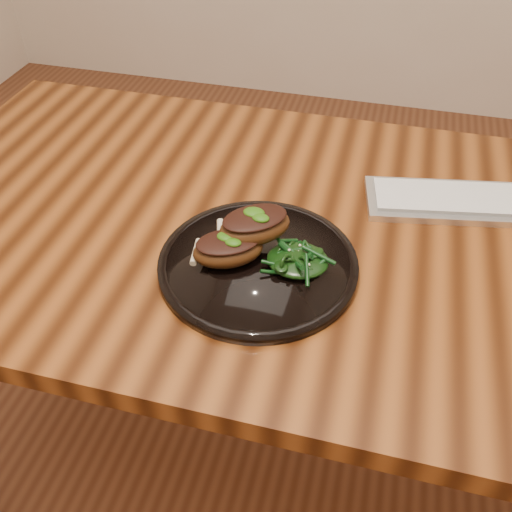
{
  "coord_description": "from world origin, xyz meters",
  "views": [
    {
      "loc": [
        0.08,
        -0.77,
        1.37
      ],
      "look_at": [
        -0.09,
        -0.13,
        0.78
      ],
      "focal_mm": 40.0,
      "sensor_mm": 36.0,
      "label": 1
    }
  ],
  "objects_px": {
    "desk": "(321,264)",
    "greens_heap": "(298,257)",
    "plate": "(258,264)",
    "keyboard": "(481,202)",
    "lamb_chop_front": "(228,248)"
  },
  "relations": [
    {
      "from": "lamb_chop_front",
      "to": "keyboard",
      "type": "bearing_deg",
      "value": 34.75
    },
    {
      "from": "plate",
      "to": "lamb_chop_front",
      "type": "bearing_deg",
      "value": -166.05
    },
    {
      "from": "desk",
      "to": "keyboard",
      "type": "relative_size",
      "value": 3.78
    },
    {
      "from": "lamb_chop_front",
      "to": "keyboard",
      "type": "xyz_separation_m",
      "value": [
        0.39,
        0.27,
        -0.03
      ]
    },
    {
      "from": "greens_heap",
      "to": "keyboard",
      "type": "height_order",
      "value": "greens_heap"
    },
    {
      "from": "plate",
      "to": "greens_heap",
      "type": "bearing_deg",
      "value": 5.19
    },
    {
      "from": "greens_heap",
      "to": "desk",
      "type": "bearing_deg",
      "value": 78.54
    },
    {
      "from": "plate",
      "to": "greens_heap",
      "type": "height_order",
      "value": "greens_heap"
    },
    {
      "from": "lamb_chop_front",
      "to": "keyboard",
      "type": "distance_m",
      "value": 0.48
    },
    {
      "from": "lamb_chop_front",
      "to": "greens_heap",
      "type": "bearing_deg",
      "value": 8.97
    },
    {
      "from": "lamb_chop_front",
      "to": "keyboard",
      "type": "height_order",
      "value": "lamb_chop_front"
    },
    {
      "from": "desk",
      "to": "greens_heap",
      "type": "relative_size",
      "value": 16.41
    },
    {
      "from": "desk",
      "to": "greens_heap",
      "type": "xyz_separation_m",
      "value": [
        -0.02,
        -0.12,
        0.12
      ]
    },
    {
      "from": "plate",
      "to": "lamb_chop_front",
      "type": "relative_size",
      "value": 2.42
    },
    {
      "from": "desk",
      "to": "plate",
      "type": "relative_size",
      "value": 5.06
    }
  ]
}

